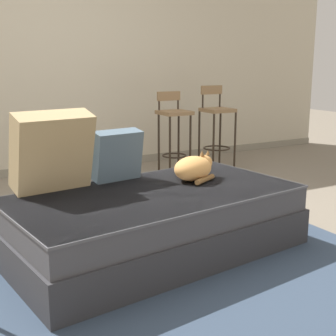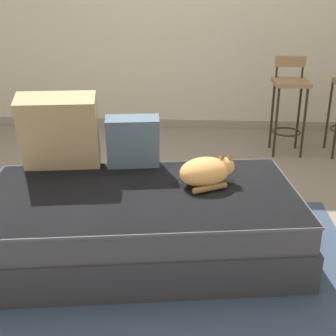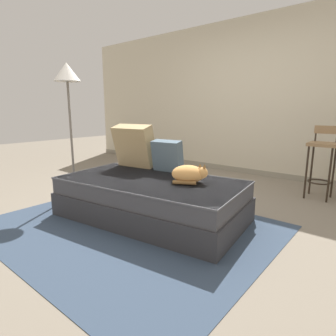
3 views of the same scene
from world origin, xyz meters
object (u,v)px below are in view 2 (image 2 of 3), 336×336
at_px(bar_stool_near_window, 290,96).
at_px(cat, 207,171).
at_px(throw_pillow_middle, 133,142).
at_px(throw_pillow_corner, 59,132).
at_px(couch, 143,222).

bearing_deg(bar_stool_near_window, cat, -115.23).
bearing_deg(cat, throw_pillow_middle, 152.51).
height_order(throw_pillow_middle, cat, throw_pillow_middle).
distance_m(throw_pillow_corner, cat, 0.98).
height_order(cat, bar_stool_near_window, bar_stool_near_window).
bearing_deg(throw_pillow_corner, cat, -11.36).
relative_size(throw_pillow_middle, cat, 0.92).
relative_size(couch, throw_pillow_corner, 3.78).
bearing_deg(couch, throw_pillow_corner, 149.64).
height_order(throw_pillow_corner, bar_stool_near_window, throw_pillow_corner).
relative_size(throw_pillow_corner, throw_pillow_middle, 1.45).
relative_size(throw_pillow_middle, bar_stool_near_window, 0.40).
xyz_separation_m(throw_pillow_middle, cat, (0.48, -0.25, -0.10)).
relative_size(throw_pillow_corner, cat, 1.34).
relative_size(cat, bar_stool_near_window, 0.43).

